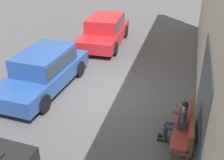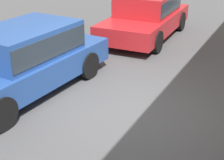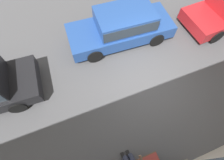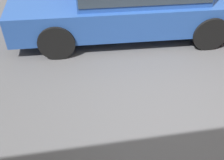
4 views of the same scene
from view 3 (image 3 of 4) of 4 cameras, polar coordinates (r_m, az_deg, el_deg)
ground_plane at (r=7.12m, az=10.88°, el=0.23°), size 60.00×60.00×0.00m
parked_car_mid at (r=7.66m, az=3.37°, el=17.38°), size 4.54×2.01×1.46m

